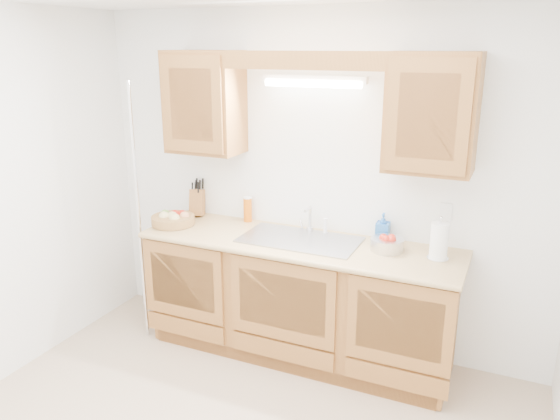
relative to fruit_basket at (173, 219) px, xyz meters
The scene contains 17 objects.
room 1.56m from the fruit_basket, 47.71° to the right, with size 3.52×3.50×2.50m.
base_cabinets 1.15m from the fruit_basket, ahead, with size 2.20×0.60×0.86m, color #955E2B.
countertop 1.03m from the fruit_basket, ahead, with size 2.30×0.63×0.04m, color tan.
upper_cabinet_left 0.92m from the fruit_basket, 45.33° to the left, with size 0.55×0.33×0.75m, color #955E2B.
upper_cabinet_right 2.07m from the fruit_basket, ahead, with size 0.55×0.33×0.75m, color #955E2B.
valance 1.58m from the fruit_basket, ahead, with size 2.20×0.05×0.12m, color #955E2B.
fluorescent_fixture 1.50m from the fruit_basket, 15.44° to the left, with size 0.76×0.08×0.08m.
sink 1.04m from the fruit_basket, ahead, with size 0.84×0.46×0.36m.
wire_shelf_pole 0.27m from the fruit_basket, 130.69° to the right, with size 0.03×0.03×2.00m, color silver.
outlet_plate 2.02m from the fruit_basket, 10.29° to the left, with size 0.08×0.01×0.12m, color white.
fruit_basket is the anchor object (origin of this frame).
knife_block 0.30m from the fruit_basket, 82.62° to the left, with size 0.16×0.20×0.31m.
orange_canister 0.58m from the fruit_basket, 32.10° to the left, with size 0.07×0.07×0.20m.
soap_bottle 1.60m from the fruit_basket, 10.74° to the left, with size 0.09×0.09×0.20m, color #2462B4.
sponge 1.60m from the fruit_basket, 11.08° to the left, with size 0.11×0.09×0.02m.
paper_towel 1.99m from the fruit_basket, ahead, with size 0.14×0.14×0.29m.
apple_bowl 1.65m from the fruit_basket, ahead, with size 0.27×0.27×0.12m.
Camera 1 is at (1.37, -2.19, 2.24)m, focal length 35.00 mm.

